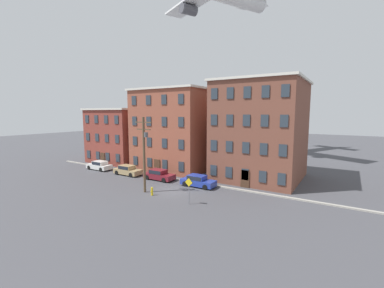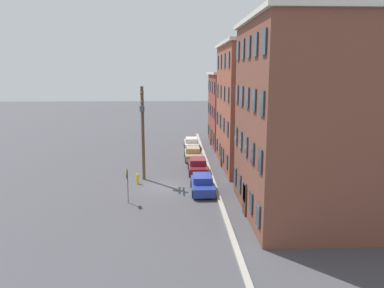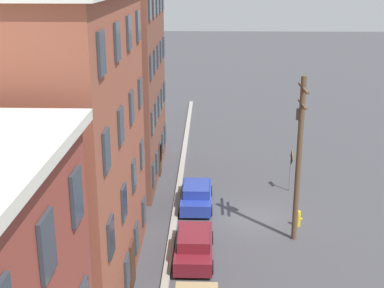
{
  "view_description": "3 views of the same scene",
  "coord_description": "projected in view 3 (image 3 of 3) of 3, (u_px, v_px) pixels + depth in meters",
  "views": [
    {
      "loc": [
        17.45,
        -23.8,
        9.2
      ],
      "look_at": [
        0.71,
        3.24,
        5.34
      ],
      "focal_mm": 24.0,
      "sensor_mm": 36.0,
      "label": 1
    },
    {
      "loc": [
        31.93,
        1.11,
        10.02
      ],
      "look_at": [
        -1.31,
        2.54,
        3.6
      ],
      "focal_mm": 35.0,
      "sensor_mm": 36.0,
      "label": 2
    },
    {
      "loc": [
        -28.14,
        2.6,
        13.55
      ],
      "look_at": [
        -0.37,
        3.5,
        4.54
      ],
      "focal_mm": 50.0,
      "sensor_mm": 36.0,
      "label": 3
    }
  ],
  "objects": [
    {
      "name": "caution_sign",
      "position": [
        291.0,
        164.0,
        34.01
      ],
      "size": [
        0.94,
        0.08,
        2.76
      ],
      "color": "slate",
      "rests_on": "ground_plane"
    },
    {
      "name": "ground_plane",
      "position": [
        253.0,
        217.0,
        30.86
      ],
      "size": [
        200.0,
        200.0,
        0.0
      ],
      "primitive_type": "plane",
      "color": "#424247"
    },
    {
      "name": "utility_pole",
      "position": [
        299.0,
        151.0,
        26.91
      ],
      "size": [
        2.4,
        0.44,
        8.75
      ],
      "color": "brown",
      "rests_on": "ground_plane"
    },
    {
      "name": "apartment_far",
      "position": [
        70.0,
        77.0,
        35.54
      ],
      "size": [
        11.4,
        12.2,
        13.59
      ],
      "color": "brown",
      "rests_on": "ground_plane"
    },
    {
      "name": "fire_hydrant",
      "position": [
        298.0,
        218.0,
        29.63
      ],
      "size": [
        0.24,
        0.34,
        0.96
      ],
      "color": "yellow",
      "rests_on": "ground_plane"
    },
    {
      "name": "car_blue",
      "position": [
        196.0,
        194.0,
        32.18
      ],
      "size": [
        4.4,
        1.92,
        1.43
      ],
      "color": "#233899",
      "rests_on": "ground_plane"
    },
    {
      "name": "car_maroon",
      "position": [
        194.0,
        244.0,
        26.26
      ],
      "size": [
        4.4,
        1.92,
        1.43
      ],
      "color": "maroon",
      "rests_on": "ground_plane"
    },
    {
      "name": "kerb_strip",
      "position": [
        175.0,
        215.0,
        30.97
      ],
      "size": [
        56.0,
        0.36,
        0.16
      ],
      "primitive_type": "cube",
      "color": "#9E998E",
      "rests_on": "ground_plane"
    }
  ]
}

